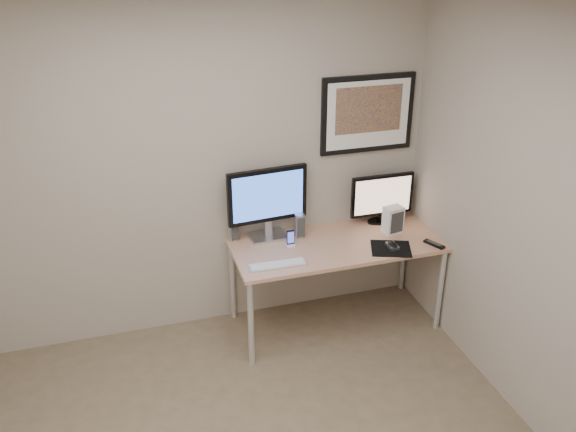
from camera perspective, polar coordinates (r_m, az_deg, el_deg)
name	(u,v)px	position (r m, az deg, el deg)	size (l,w,h in m)	color
room	(227,193)	(3.24, -5.73, 2.14)	(3.60, 3.60, 3.60)	white
desk	(336,250)	(4.71, 4.53, -3.21)	(1.60, 0.70, 0.73)	#926446
framed_art	(368,114)	(4.75, 7.46, 9.45)	(0.75, 0.04, 0.60)	black
monitor_large	(267,200)	(4.60, -1.93, 1.47)	(0.63, 0.22, 0.57)	#B8B8BD
monitor_tv	(382,197)	(4.95, 8.79, 1.74)	(0.53, 0.12, 0.41)	black
speaker_left	(233,229)	(4.68, -5.21, -1.18)	(0.08, 0.08, 0.19)	#B8B8BD
speaker_right	(300,226)	(4.71, 1.09, -0.90)	(0.08, 0.08, 0.19)	#B8B8BD
phone_dock	(291,238)	(4.58, 0.24, -2.08)	(0.06, 0.06, 0.13)	black
keyboard	(278,265)	(4.36, -0.97, -4.57)	(0.41, 0.11, 0.01)	#BABABF
mousepad	(391,249)	(4.64, 9.60, -3.02)	(0.29, 0.26, 0.00)	black
mouse	(392,245)	(4.65, 9.75, -2.68)	(0.06, 0.11, 0.04)	black
remote	(434,244)	(4.75, 13.52, -2.56)	(0.05, 0.17, 0.02)	black
fan_unit	(393,220)	(4.84, 9.79, -0.36)	(0.14, 0.10, 0.22)	silver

